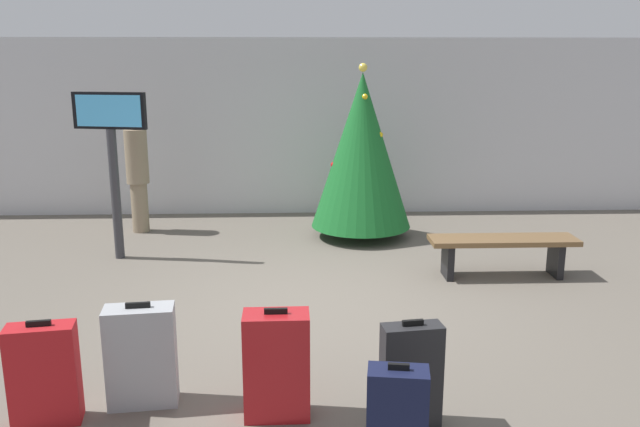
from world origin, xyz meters
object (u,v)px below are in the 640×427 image
suitcase_0 (397,423)px  suitcase_5 (141,356)px  holiday_tree (362,151)px  waiting_bench (503,247)px  traveller_0 (138,172)px  flight_info_kiosk (112,144)px  suitcase_1 (277,365)px  suitcase_2 (44,375)px  suitcase_3 (411,375)px

suitcase_0 → suitcase_5: bearing=151.8°
holiday_tree → waiting_bench: (1.51, -1.83, -0.89)m
waiting_bench → traveller_0: traveller_0 is taller
flight_info_kiosk → suitcase_0: 5.63m
flight_info_kiosk → suitcase_1: size_ratio=2.55×
suitcase_0 → suitcase_1: bearing=135.8°
traveller_0 → suitcase_0: bearing=-63.9°
holiday_tree → flight_info_kiosk: 3.38m
suitcase_0 → suitcase_1: size_ratio=0.92×
flight_info_kiosk → waiting_bench: (4.76, -0.92, -1.13)m
suitcase_1 → suitcase_5: size_ratio=1.03×
suitcase_2 → suitcase_5: bearing=20.7°
holiday_tree → suitcase_2: 5.66m
flight_info_kiosk → suitcase_0: size_ratio=2.78×
suitcase_0 → suitcase_5: 2.02m
waiting_bench → traveller_0: size_ratio=1.02×
suitcase_2 → suitcase_0: bearing=-16.5°
waiting_bench → suitcase_1: suitcase_1 is taller
suitcase_5 → suitcase_0: bearing=-28.2°
waiting_bench → suitcase_1: (-2.60, -3.01, 0.03)m
traveller_0 → suitcase_5: traveller_0 is taller
suitcase_2 → traveller_0: bearing=95.7°
flight_info_kiosk → suitcase_3: flight_info_kiosk is taller
holiday_tree → traveller_0: bearing=172.8°
suitcase_1 → holiday_tree: bearing=77.3°
suitcase_0 → traveller_0: bearing=116.1°
suitcase_0 → suitcase_3: suitcase_3 is taller
suitcase_2 → suitcase_3: suitcase_3 is taller
traveller_0 → suitcase_2: bearing=-84.3°
holiday_tree → flight_info_kiosk: size_ratio=1.16×
holiday_tree → suitcase_3: size_ratio=3.09×
flight_info_kiosk → waiting_bench: bearing=-11.0°
waiting_bench → suitcase_1: 3.98m
suitcase_3 → traveller_0: bearing=120.0°
traveller_0 → suitcase_3: bearing=-60.0°
holiday_tree → waiting_bench: bearing=-50.6°
suitcase_1 → suitcase_0: bearing=-44.2°
holiday_tree → suitcase_3: 5.08m
holiday_tree → traveller_0: (-3.27, 0.41, -0.36)m
holiday_tree → suitcase_5: size_ratio=3.04×
suitcase_2 → suitcase_3: (2.60, -0.13, 0.01)m
suitcase_5 → flight_info_kiosk: bearing=107.0°
flight_info_kiosk → suitcase_1: 4.62m
suitcase_3 → suitcase_5: bearing=169.5°
waiting_bench → traveller_0: bearing=154.8°
traveller_0 → flight_info_kiosk: bearing=-89.0°
traveller_0 → suitcase_3: traveller_0 is taller
holiday_tree → flight_info_kiosk: (-3.25, -0.91, 0.24)m
holiday_tree → suitcase_1: size_ratio=2.95×
waiting_bench → suitcase_3: 3.57m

